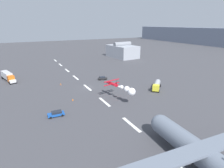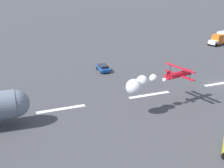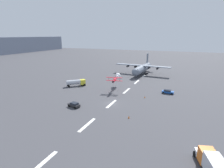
{
  "view_description": "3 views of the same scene",
  "coord_description": "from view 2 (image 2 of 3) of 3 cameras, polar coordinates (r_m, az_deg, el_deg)",
  "views": [
    {
      "loc": [
        66.83,
        -23.54,
        24.56
      ],
      "look_at": [
        13.2,
        4.29,
        4.7
      ],
      "focal_mm": 29.61,
      "sensor_mm": 36.0,
      "label": 1
    },
    {
      "loc": [
        42.39,
        46.45,
        21.37
      ],
      "look_at": [
        23.4,
        0.0,
        3.07
      ],
      "focal_mm": 51.02,
      "sensor_mm": 36.0,
      "label": 2
    },
    {
      "loc": [
        -53.32,
        -22.5,
        22.42
      ],
      "look_at": [
        6.65,
        2.57,
        4.99
      ],
      "focal_mm": 29.49,
      "sensor_mm": 36.0,
      "label": 3
    }
  ],
  "objects": [
    {
      "name": "runway_stripe_4",
      "position": [
        66.42,
        19.04,
        0.13
      ],
      "size": [
        8.0,
        0.9,
        0.01
      ],
      "primitive_type": "cube",
      "color": "white",
      "rests_on": "ground"
    },
    {
      "name": "stunt_biplane_red",
      "position": [
        49.57,
        6.45,
        0.34
      ],
      "size": [
        13.73,
        6.56,
        2.63
      ],
      "color": "red"
    },
    {
      "name": "traffic_cone_far",
      "position": [
        67.43,
        7.49,
        1.72
      ],
      "size": [
        0.44,
        0.44,
        0.75
      ],
      "primitive_type": "cone",
      "color": "orange",
      "rests_on": "ground"
    },
    {
      "name": "runway_stripe_5",
      "position": [
        57.48,
        6.73,
        -1.93
      ],
      "size": [
        8.0,
        0.9,
        0.01
      ],
      "primitive_type": "cube",
      "color": "white",
      "rests_on": "ground"
    },
    {
      "name": "followme_car_yellow",
      "position": [
        69.91,
        -1.6,
        2.93
      ],
      "size": [
        2.17,
        4.55,
        1.52
      ],
      "color": "#194CA5",
      "rests_on": "ground"
    },
    {
      "name": "runway_stripe_6",
      "position": [
        52.12,
        -9.08,
        -4.43
      ],
      "size": [
        8.0,
        0.9,
        0.01
      ],
      "primitive_type": "cube",
      "color": "white",
      "rests_on": "ground"
    },
    {
      "name": "ground_plane",
      "position": [
        66.42,
        19.04,
        0.13
      ],
      "size": [
        440.0,
        440.0,
        0.0
      ],
      "primitive_type": "plane",
      "color": "#424247",
      "rests_on": "ground"
    }
  ]
}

